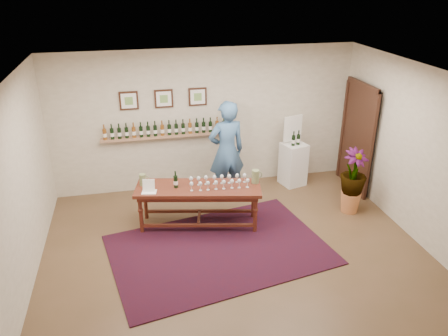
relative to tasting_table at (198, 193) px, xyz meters
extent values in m
plane|color=brown|center=(0.43, -0.90, -0.64)|extent=(6.00, 6.00, 0.00)
plane|color=beige|center=(0.43, 1.60, 0.76)|extent=(6.00, 0.00, 6.00)
plane|color=beige|center=(0.43, -3.40, 0.76)|extent=(6.00, 0.00, 6.00)
plane|color=beige|center=(-2.57, -0.90, 0.76)|extent=(0.00, 5.00, 5.00)
plane|color=beige|center=(3.43, -0.90, 0.76)|extent=(0.00, 5.00, 5.00)
plane|color=silver|center=(0.43, -0.90, 2.16)|extent=(6.00, 6.00, 0.00)
cube|color=tan|center=(-0.37, 1.51, 0.51)|extent=(2.50, 0.16, 0.04)
cube|color=black|center=(3.37, 0.80, 0.41)|extent=(0.10, 1.00, 2.10)
cube|color=#321A10|center=(3.32, 0.80, 0.41)|extent=(0.04, 1.12, 2.22)
cube|color=#321A10|center=(-1.02, 1.58, 1.24)|extent=(0.35, 0.03, 0.35)
cube|color=white|center=(-1.02, 1.56, 1.24)|extent=(0.28, 0.01, 0.28)
cube|color=#76A251|center=(-1.02, 1.56, 1.24)|extent=(0.15, 0.00, 0.15)
cube|color=#321A10|center=(-0.37, 1.58, 1.24)|extent=(0.35, 0.03, 0.35)
cube|color=white|center=(-0.37, 1.56, 1.24)|extent=(0.28, 0.01, 0.28)
cube|color=#76A251|center=(-0.37, 1.56, 1.24)|extent=(0.15, 0.00, 0.15)
cube|color=#321A10|center=(0.28, 1.58, 1.24)|extent=(0.35, 0.03, 0.35)
cube|color=white|center=(0.28, 1.56, 1.24)|extent=(0.28, 0.01, 0.28)
cube|color=#76A251|center=(0.28, 1.56, 1.24)|extent=(0.15, 0.00, 0.15)
cube|color=#4E0D12|center=(0.19, -0.82, -0.63)|extent=(3.71, 2.82, 0.02)
cube|color=#431F10|center=(0.00, 0.00, 0.08)|extent=(2.21, 1.10, 0.06)
cube|color=#431F10|center=(0.00, 0.00, 0.02)|extent=(2.07, 0.96, 0.10)
cylinder|color=#431F10|center=(-0.99, -0.04, -0.29)|extent=(0.08, 0.08, 0.69)
cylinder|color=#431F10|center=(0.89, -0.44, -0.29)|extent=(0.08, 0.08, 0.69)
cylinder|color=#431F10|center=(-0.89, 0.44, -0.29)|extent=(0.08, 0.08, 0.69)
cylinder|color=#431F10|center=(0.99, 0.04, -0.29)|extent=(0.08, 0.08, 0.69)
cube|color=#431F10|center=(-0.05, -0.24, -0.50)|extent=(1.89, 0.45, 0.05)
cube|color=#431F10|center=(0.05, 0.24, -0.50)|extent=(1.89, 0.45, 0.05)
cube|color=#431F10|center=(0.00, 0.00, -0.50)|extent=(0.15, 0.48, 0.05)
cube|color=white|center=(-0.82, 0.00, 0.22)|extent=(0.27, 0.22, 0.22)
cube|color=white|center=(2.18, 1.20, -0.19)|extent=(0.55, 0.55, 0.89)
cube|color=white|center=(2.16, 1.30, 0.55)|extent=(0.42, 0.13, 0.59)
cone|color=#C77642|center=(2.81, -0.13, -0.44)|extent=(0.37, 0.37, 0.39)
imported|color=#153415|center=(2.81, -0.13, 0.08)|extent=(0.67, 0.67, 0.67)
imported|color=#3D6591|center=(0.69, 0.89, 0.34)|extent=(0.78, 0.58, 1.96)
camera|label=1|loc=(-0.99, -6.54, 3.45)|focal=35.00mm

